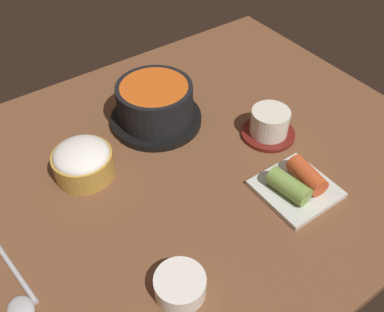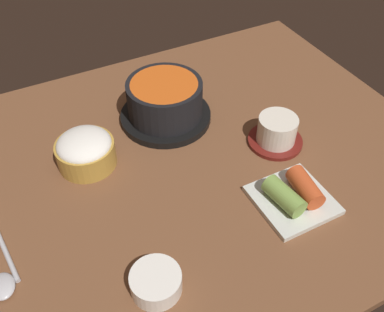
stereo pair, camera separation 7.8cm
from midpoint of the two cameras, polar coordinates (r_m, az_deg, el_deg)
dining_table at (r=81.66cm, az=-4.70°, el=-1.90°), size 100.00×76.00×2.00cm
stone_pot at (r=88.06cm, az=-7.44°, el=6.60°), size 18.79×18.79×8.89cm
rice_bowl at (r=80.34cm, az=-16.97°, el=-0.73°), size 10.87×10.87×6.68cm
tea_cup_with_saucer at (r=85.79cm, az=7.63°, el=4.06°), size 10.75×10.75×6.01cm
kimchi_plate at (r=76.54cm, az=10.86°, el=-3.88°), size 12.52×12.52×4.45cm
side_bowl_near at (r=64.24cm, az=-5.24°, el=-16.81°), size 7.56×7.56×3.32cm
spoon at (r=71.07cm, az=-25.29°, el=-16.11°), size 4.36×20.21×1.35cm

